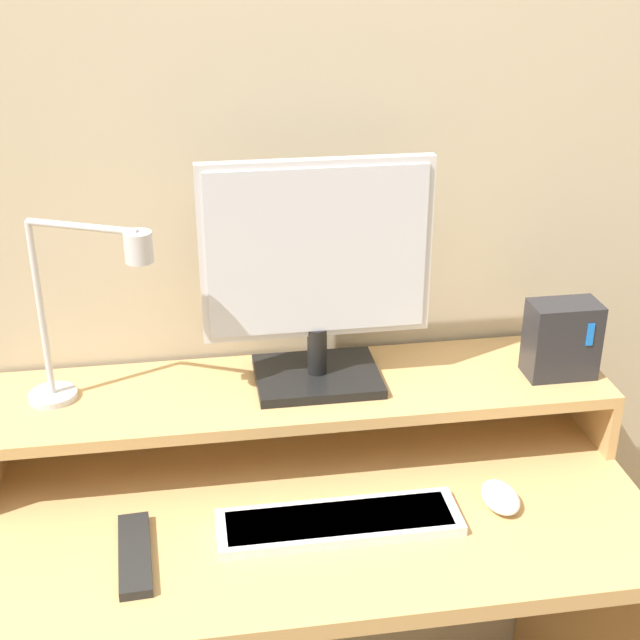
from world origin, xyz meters
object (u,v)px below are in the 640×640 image
desk_lamp (86,308)px  mouse (500,497)px  remote_control (135,554)px  keyboard (339,522)px  router_dock (562,339)px  monitor (317,273)px

desk_lamp → mouse: size_ratio=3.47×
desk_lamp → remote_control: (0.06, -0.26, -0.31)m
keyboard → mouse: mouse is taller
keyboard → mouse: 0.28m
router_dock → desk_lamp: bearing=178.8°
keyboard → router_dock: bearing=25.5°
keyboard → remote_control: bearing=-175.4°
monitor → mouse: 0.50m
desk_lamp → router_dock: desk_lamp is taller
mouse → remote_control: (-0.62, -0.04, -0.01)m
monitor → keyboard: 0.43m
monitor → remote_control: bearing=-139.1°
desk_lamp → router_dock: (0.85, -0.02, -0.12)m
remote_control → monitor: bearing=40.9°
router_dock → mouse: size_ratio=1.49×
router_dock → monitor: bearing=174.1°
desk_lamp → mouse: (0.68, -0.22, -0.31)m
remote_control → desk_lamp: bearing=103.3°
desk_lamp → keyboard: desk_lamp is taller
desk_lamp → remote_control: 0.41m
remote_control → mouse: bearing=4.1°
monitor → remote_control: (-0.34, -0.29, -0.34)m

